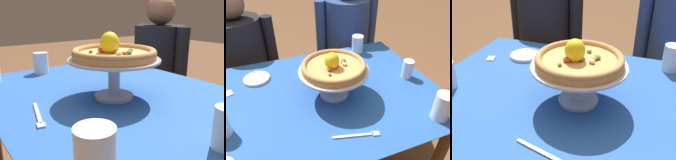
{
  "view_description": "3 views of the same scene",
  "coord_description": "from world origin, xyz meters",
  "views": [
    {
      "loc": [
        0.77,
        -0.57,
        1.07
      ],
      "look_at": [
        0.02,
        -0.02,
        0.8
      ],
      "focal_mm": 39.51,
      "sensor_mm": 36.0,
      "label": 1
    },
    {
      "loc": [
        -0.27,
        -0.88,
        1.46
      ],
      "look_at": [
        0.07,
        0.0,
        0.8
      ],
      "focal_mm": 34.83,
      "sensor_mm": 36.0,
      "label": 2
    },
    {
      "loc": [
        0.29,
        -0.86,
        1.33
      ],
      "look_at": [
        -0.02,
        -0.03,
        0.82
      ],
      "focal_mm": 44.08,
      "sensor_mm": 36.0,
      "label": 3
    }
  ],
  "objects": [
    {
      "name": "sugar_packet",
      "position": [
        -0.49,
        0.18,
        0.74
      ],
      "size": [
        0.05,
        0.06,
        0.0
      ],
      "primitive_type": "cube",
      "rotation": [
        0.0,
        0.0,
        1.89
      ],
      "color": "beige",
      "rests_on": "dining_table"
    },
    {
      "name": "diner_left",
      "position": [
        -0.41,
        0.71,
        0.56
      ],
      "size": [
        0.5,
        0.37,
        1.16
      ],
      "color": "maroon",
      "rests_on": "ground"
    },
    {
      "name": "side_plate",
      "position": [
        -0.33,
        0.27,
        0.74
      ],
      "size": [
        0.15,
        0.15,
        0.02
      ],
      "color": "silver",
      "rests_on": "dining_table"
    },
    {
      "name": "diner_right",
      "position": [
        0.41,
        0.69,
        0.61
      ],
      "size": [
        0.51,
        0.38,
        1.23
      ],
      "color": "navy",
      "rests_on": "ground"
    },
    {
      "name": "dinner_fork",
      "position": [
        0.04,
        -0.33,
        0.74
      ],
      "size": [
        0.2,
        0.07,
        0.01
      ],
      "color": "#B7B7C1",
      "rests_on": "dining_table"
    },
    {
      "name": "dining_table",
      "position": [
        0.0,
        0.0,
        0.63
      ],
      "size": [
        1.22,
        0.92,
        0.73
      ],
      "color": "brown",
      "rests_on": "ground"
    },
    {
      "name": "water_glass_back_right",
      "position": [
        0.36,
        0.37,
        0.79
      ],
      "size": [
        0.08,
        0.08,
        0.12
      ],
      "color": "white",
      "rests_on": "dining_table"
    },
    {
      "name": "pizza",
      "position": [
        0.04,
        -0.02,
        0.91
      ],
      "size": [
        0.32,
        0.32,
        0.1
      ],
      "color": "tan",
      "rests_on": "pizza_stand"
    },
    {
      "name": "pizza_stand",
      "position": [
        0.04,
        -0.02,
        0.84
      ],
      "size": [
        0.35,
        0.35,
        0.15
      ],
      "color": "#B7B7C1",
      "rests_on": "dining_table"
    }
  ]
}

